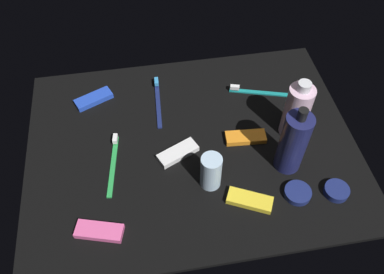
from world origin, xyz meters
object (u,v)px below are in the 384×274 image
Objects in this scene: snack_bar_pink at (99,231)px; snack_bar_yellow at (250,200)px; toothbrush_navy at (158,100)px; cream_tin_left at (298,193)px; deodorant_stick at (211,172)px; lotion_bottle at (293,143)px; toothbrush_green at (113,161)px; snack_bar_white at (178,153)px; snack_bar_blue at (94,99)px; toothbrush_teal at (257,91)px; bodywash_bottle at (297,111)px; snack_bar_orange at (246,137)px; cream_tin_right at (336,191)px.

snack_bar_pink and snack_bar_yellow have the same top height.
cream_tin_left is at bearing -50.83° from toothbrush_navy.
lotion_bottle is at bearing 6.40° from deodorant_stick.
cream_tin_left is (42.12, -16.35, 0.17)cm from toothbrush_green.
snack_bar_white and cream_tin_left have the same top height.
lotion_bottle is 1.92× the size of snack_bar_blue.
lotion_bottle is 1.13× the size of toothbrush_teal.
snack_bar_pink is 1.64× the size of cream_tin_left.
bodywash_bottle is 1.68× the size of snack_bar_orange.
snack_bar_blue and cream_tin_left have the same top height.
cream_tin_left is at bearing -56.34° from snack_bar_white.
snack_bar_yellow is 11.52cm from cream_tin_left.
bodywash_bottle is 25.78cm from snack_bar_yellow.
snack_bar_white is 30.55cm from cream_tin_left.
snack_bar_white is 21.63cm from snack_bar_yellow.
bodywash_bottle is 20.61cm from cream_tin_left.
deodorant_stick reaches higher than snack_bar_pink.
snack_bar_white is at bearing 58.65° from snack_bar_pink.
bodywash_bottle is at bearing 102.85° from cream_tin_right.
cream_tin_right is at bearing -6.22° from cream_tin_left.
snack_bar_orange is 43.79cm from snack_bar_blue.
snack_bar_orange is (34.23, 1.76, 0.14)cm from toothbrush_green.
cream_tin_left is at bearing -21.21° from toothbrush_green.
toothbrush_teal reaches higher than snack_bar_orange.
toothbrush_green is 34.28cm from snack_bar_orange.
deodorant_stick reaches higher than cream_tin_right.
toothbrush_green is at bearing 94.74° from snack_bar_pink.
deodorant_stick is 25.01cm from toothbrush_green.
snack_bar_pink is 55.08cm from cream_tin_right.
snack_bar_blue is (-46.82, 29.75, -8.01)cm from lotion_bottle.
bodywash_bottle is 1.68× the size of snack_bar_blue.
bodywash_bottle reaches higher than cream_tin_left.
cream_tin_left is (7.89, -18.11, 0.03)cm from snack_bar_orange.
deodorant_stick is 0.94× the size of snack_bar_orange.
toothbrush_navy is (-29.06, 26.58, -8.15)cm from lotion_bottle.
snack_bar_white is at bearing -145.00° from toothbrush_teal.
snack_bar_yellow is (-11.00, -33.93, 0.14)cm from toothbrush_teal.
toothbrush_teal is (28.32, -1.47, 0.00)cm from toothbrush_navy.
snack_bar_pink is at bearing -157.71° from bodywash_bottle.
deodorant_stick is at bearing 165.12° from cream_tin_right.
lotion_bottle is 3.42× the size of cream_tin_right.
toothbrush_teal is 2.78× the size of cream_tin_left.
lotion_bottle is at bearing -56.47° from snack_bar_blue.
toothbrush_teal is 1.69× the size of snack_bar_orange.
cream_tin_right reaches higher than snack_bar_yellow.
snack_bar_yellow is 1.00× the size of snack_bar_blue.
snack_bar_orange and snack_bar_yellow have the same top height.
toothbrush_green is 1.73× the size of snack_bar_yellow.
toothbrush_navy is at bearing 129.17° from cream_tin_left.
snack_bar_blue is at bearing 169.88° from toothbrush_navy.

